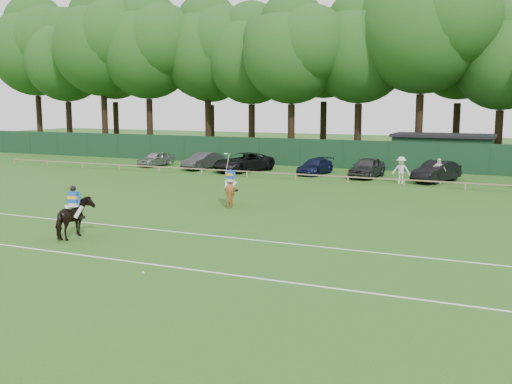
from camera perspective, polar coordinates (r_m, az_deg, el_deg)
The scene contains 19 objects.
ground at distance 27.24m, azimuth -3.56°, elevation -3.71°, with size 160.00×160.00×0.00m, color #1E4C14.
horse_dark at distance 26.75m, azimuth -16.92°, elevation -2.42°, with size 0.93×2.05×1.73m, color black.
horse_chestnut at distance 33.56m, azimuth -2.44°, elevation 0.13°, with size 1.39×1.56×1.72m, color brown.
sedan_silver at distance 54.97m, azimuth -9.53°, elevation 3.15°, with size 1.57×3.90×1.33m, color #989B9D.
sedan_grey at distance 51.91m, azimuth -5.06°, elevation 2.97°, with size 1.53×4.38×1.44m, color #323235.
suv_black at distance 50.01m, azimuth -1.22°, elevation 2.86°, with size 2.59×5.61×1.56m, color black.
sedan_navy at distance 48.33m, azimuth 5.65°, elevation 2.43°, with size 1.75×4.31×1.25m, color #13173C.
hatch_grey at distance 46.75m, azimuth 10.53°, elevation 2.31°, with size 1.84×4.59×1.56m, color #302F32.
estate_black at distance 45.36m, azimuth 16.79°, elevation 1.88°, with size 1.62×4.65×1.53m, color black.
spectator_left at distance 43.79m, azimuth 13.65°, elevation 2.03°, with size 1.25×0.72×1.93m, color beige.
spectator_mid at distance 44.62m, azimuth 16.98°, elevation 1.94°, with size 1.06×0.44×1.80m, color white.
rider_dark at distance 26.61m, azimuth -17.00°, elevation -0.81°, with size 0.93×0.43×1.41m.
rider_chestnut at distance 33.45m, azimuth -2.46°, elevation 1.43°, with size 0.92×0.74×2.05m.
polo_ball at distance 20.88m, azimuth -10.70°, elevation -7.57°, with size 0.09×0.09×0.09m, color silver.
pitch_lines at distance 24.28m, azimuth -7.42°, elevation -5.29°, with size 60.00×5.10×0.01m.
pitch_rail at distance 43.68m, azimuth 7.50°, elevation 1.50°, with size 62.10×0.10×0.50m.
perimeter_fence at distance 52.23m, azimuth 10.38°, elevation 3.48°, with size 92.08×0.08×2.50m.
utility_shed at distance 54.08m, azimuth 17.35°, elevation 3.71°, with size 8.40×4.40×3.04m.
tree_row at distance 59.73m, azimuth 14.06°, elevation 2.79°, with size 96.00×12.00×21.00m, color #26561C, non-canonical shape.
Camera 1 is at (12.43, -23.52, 5.82)m, focal length 42.00 mm.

